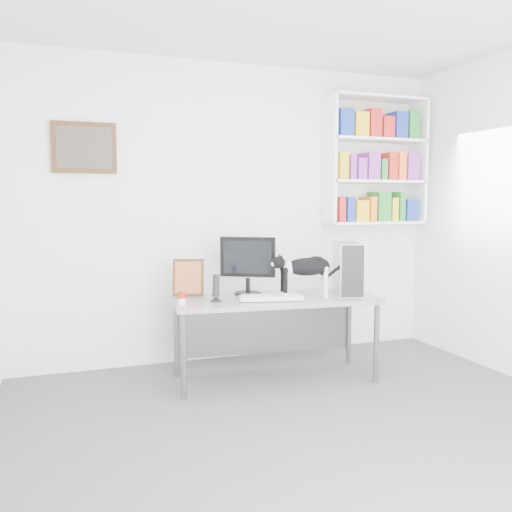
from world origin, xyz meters
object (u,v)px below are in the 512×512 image
object	(u,v)px
pc_tower	(347,268)
soup_can	(182,298)
keyboard	(270,298)
monitor	(248,265)
speaker	(216,287)
leaning_print	(188,277)
cat	(306,277)
bookshelf	(375,161)
desk	(275,339)

from	to	relation	value
pc_tower	soup_can	xyz separation A→B (m)	(-1.42, -0.03, -0.17)
keyboard	soup_can	size ratio (longest dim) A/B	5.12
monitor	speaker	distance (m)	0.42
keyboard	speaker	xyz separation A→B (m)	(-0.42, 0.09, 0.09)
leaning_print	cat	size ratio (longest dim) A/B	0.57
pc_tower	cat	size ratio (longest dim) A/B	0.78
bookshelf	desk	size ratio (longest dim) A/B	0.76
leaning_print	cat	xyz separation A→B (m)	(0.87, -0.43, 0.01)
desk	keyboard	distance (m)	0.38
monitor	cat	size ratio (longest dim) A/B	0.89
soup_can	cat	world-z (taller)	cat
soup_can	cat	bearing A→B (deg)	-3.70
speaker	pc_tower	bearing A→B (deg)	27.67
desk	keyboard	bearing A→B (deg)	-121.91
speaker	leaning_print	xyz separation A→B (m)	(-0.15, 0.32, 0.05)
desk	monitor	distance (m)	0.64
pc_tower	speaker	size ratio (longest dim) A/B	1.95
bookshelf	speaker	distance (m)	2.16
cat	speaker	bearing A→B (deg)	175.90
keyboard	leaning_print	bearing A→B (deg)	156.32
bookshelf	leaning_print	distance (m)	2.20
bookshelf	pc_tower	size ratio (longest dim) A/B	2.87
speaker	leaning_print	distance (m)	0.36
soup_can	cat	size ratio (longest dim) A/B	0.17
leaning_print	soup_can	distance (m)	0.40
pc_tower	leaning_print	size ratio (longest dim) A/B	1.37
leaning_print	soup_can	bearing A→B (deg)	-91.08
soup_can	monitor	bearing A→B (deg)	22.27
cat	bookshelf	bearing A→B (deg)	37.82
desk	monitor	bearing A→B (deg)	134.03
pc_tower	leaning_print	bearing A→B (deg)	-176.58
bookshelf	monitor	world-z (taller)	bookshelf
speaker	desk	bearing A→B (deg)	29.27
cat	pc_tower	bearing A→B (deg)	16.02
speaker	monitor	bearing A→B (deg)	60.79
desk	monitor	size ratio (longest dim) A/B	3.32
pc_tower	speaker	xyz separation A→B (m)	(-1.15, 0.01, -0.11)
speaker	cat	xyz separation A→B (m)	(0.72, -0.10, 0.06)
keyboard	pc_tower	size ratio (longest dim) A/B	1.15
bookshelf	soup_can	distance (m)	2.43
monitor	keyboard	xyz separation A→B (m)	(0.09, -0.30, -0.23)
soup_can	speaker	bearing A→B (deg)	7.50
desk	cat	distance (m)	0.57
cat	desk	bearing A→B (deg)	157.65
desk	pc_tower	world-z (taller)	pc_tower
bookshelf	monitor	size ratio (longest dim) A/B	2.51
cat	leaning_print	bearing A→B (deg)	157.77
soup_can	cat	xyz separation A→B (m)	(1.00, -0.06, 0.12)
bookshelf	leaning_print	size ratio (longest dim) A/B	3.94
bookshelf	cat	world-z (taller)	bookshelf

